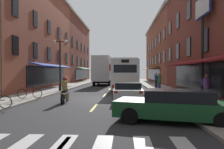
{
  "coord_description": "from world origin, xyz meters",
  "views": [
    {
      "loc": [
        1.68,
        -15.2,
        1.99
      ],
      "look_at": [
        0.43,
        6.68,
        1.73
      ],
      "focal_mm": 34.08,
      "sensor_mm": 36.0,
      "label": 1
    }
  ],
  "objects_px": {
    "box_truck": "(103,71)",
    "sedan_mid": "(175,106)",
    "sedan_near": "(128,91)",
    "pedestrian_near": "(206,87)",
    "pedestrian_far": "(159,82)",
    "motorcycle_rider": "(65,92)",
    "street_lamp_twin": "(60,63)",
    "transit_bus": "(126,74)",
    "billboard_sign": "(203,21)",
    "bicycle_mid": "(30,93)",
    "pedestrian_mid": "(156,80)"
  },
  "relations": [
    {
      "from": "transit_bus",
      "to": "motorcycle_rider",
      "type": "bearing_deg",
      "value": -110.16
    },
    {
      "from": "billboard_sign",
      "to": "sedan_mid",
      "type": "height_order",
      "value": "billboard_sign"
    },
    {
      "from": "sedan_near",
      "to": "pedestrian_far",
      "type": "distance_m",
      "value": 6.21
    },
    {
      "from": "bicycle_mid",
      "to": "box_truck",
      "type": "bearing_deg",
      "value": 78.8
    },
    {
      "from": "billboard_sign",
      "to": "pedestrian_mid",
      "type": "distance_m",
      "value": 11.61
    },
    {
      "from": "pedestrian_near",
      "to": "transit_bus",
      "type": "bearing_deg",
      "value": -89.65
    },
    {
      "from": "billboard_sign",
      "to": "pedestrian_mid",
      "type": "bearing_deg",
      "value": 98.34
    },
    {
      "from": "street_lamp_twin",
      "to": "motorcycle_rider",
      "type": "bearing_deg",
      "value": -70.69
    },
    {
      "from": "pedestrian_mid",
      "to": "motorcycle_rider",
      "type": "bearing_deg",
      "value": -131.33
    },
    {
      "from": "pedestrian_far",
      "to": "sedan_mid",
      "type": "bearing_deg",
      "value": 9.4
    },
    {
      "from": "billboard_sign",
      "to": "bicycle_mid",
      "type": "xyz_separation_m",
      "value": [
        -12.01,
        -0.35,
        -4.97
      ]
    },
    {
      "from": "pedestrian_near",
      "to": "billboard_sign",
      "type": "bearing_deg",
      "value": -124.48
    },
    {
      "from": "box_truck",
      "to": "bicycle_mid",
      "type": "relative_size",
      "value": 4.38
    },
    {
      "from": "bicycle_mid",
      "to": "street_lamp_twin",
      "type": "xyz_separation_m",
      "value": [
        0.32,
        6.07,
        2.42
      ]
    },
    {
      "from": "motorcycle_rider",
      "to": "pedestrian_mid",
      "type": "distance_m",
      "value": 14.25
    },
    {
      "from": "motorcycle_rider",
      "to": "sedan_near",
      "type": "bearing_deg",
      "value": 16.5
    },
    {
      "from": "pedestrian_far",
      "to": "street_lamp_twin",
      "type": "distance_m",
      "value": 9.81
    },
    {
      "from": "box_truck",
      "to": "sedan_near",
      "type": "distance_m",
      "value": 17.63
    },
    {
      "from": "motorcycle_rider",
      "to": "street_lamp_twin",
      "type": "xyz_separation_m",
      "value": [
        -2.49,
        7.11,
        2.22
      ]
    },
    {
      "from": "pedestrian_mid",
      "to": "sedan_near",
      "type": "bearing_deg",
      "value": -116.98
    },
    {
      "from": "box_truck",
      "to": "motorcycle_rider",
      "type": "bearing_deg",
      "value": -91.97
    },
    {
      "from": "sedan_near",
      "to": "pedestrian_near",
      "type": "bearing_deg",
      "value": -14.95
    },
    {
      "from": "transit_bus",
      "to": "pedestrian_far",
      "type": "distance_m",
      "value": 5.37
    },
    {
      "from": "pedestrian_far",
      "to": "pedestrian_near",
      "type": "bearing_deg",
      "value": 30.63
    },
    {
      "from": "transit_bus",
      "to": "sedan_mid",
      "type": "relative_size",
      "value": 2.3
    },
    {
      "from": "transit_bus",
      "to": "motorcycle_rider",
      "type": "relative_size",
      "value": 5.44
    },
    {
      "from": "bicycle_mid",
      "to": "pedestrian_near",
      "type": "height_order",
      "value": "pedestrian_near"
    },
    {
      "from": "transit_bus",
      "to": "sedan_mid",
      "type": "bearing_deg",
      "value": -83.48
    },
    {
      "from": "billboard_sign",
      "to": "pedestrian_near",
      "type": "height_order",
      "value": "billboard_sign"
    },
    {
      "from": "pedestrian_far",
      "to": "street_lamp_twin",
      "type": "height_order",
      "value": "street_lamp_twin"
    },
    {
      "from": "sedan_near",
      "to": "bicycle_mid",
      "type": "height_order",
      "value": "sedan_near"
    },
    {
      "from": "billboard_sign",
      "to": "sedan_near",
      "type": "relative_size",
      "value": 1.64
    },
    {
      "from": "sedan_mid",
      "to": "transit_bus",
      "type": "bearing_deg",
      "value": 96.52
    },
    {
      "from": "bicycle_mid",
      "to": "pedestrian_mid",
      "type": "relative_size",
      "value": 0.96
    },
    {
      "from": "bicycle_mid",
      "to": "pedestrian_mid",
      "type": "bearing_deg",
      "value": 46.42
    },
    {
      "from": "pedestrian_mid",
      "to": "sedan_mid",
      "type": "bearing_deg",
      "value": -104.89
    },
    {
      "from": "transit_bus",
      "to": "pedestrian_near",
      "type": "height_order",
      "value": "transit_bus"
    },
    {
      "from": "street_lamp_twin",
      "to": "sedan_near",
      "type": "bearing_deg",
      "value": -41.74
    },
    {
      "from": "transit_bus",
      "to": "box_truck",
      "type": "bearing_deg",
      "value": 114.34
    },
    {
      "from": "box_truck",
      "to": "sedan_mid",
      "type": "bearing_deg",
      "value": -77.48
    },
    {
      "from": "transit_bus",
      "to": "pedestrian_near",
      "type": "bearing_deg",
      "value": -66.03
    },
    {
      "from": "sedan_near",
      "to": "motorcycle_rider",
      "type": "height_order",
      "value": "motorcycle_rider"
    },
    {
      "from": "billboard_sign",
      "to": "motorcycle_rider",
      "type": "xyz_separation_m",
      "value": [
        -9.2,
        -1.39,
        -4.76
      ]
    },
    {
      "from": "motorcycle_rider",
      "to": "pedestrian_far",
      "type": "height_order",
      "value": "pedestrian_far"
    },
    {
      "from": "sedan_near",
      "to": "pedestrian_far",
      "type": "relative_size",
      "value": 2.41
    },
    {
      "from": "sedan_near",
      "to": "sedan_mid",
      "type": "relative_size",
      "value": 0.88
    },
    {
      "from": "pedestrian_mid",
      "to": "street_lamp_twin",
      "type": "relative_size",
      "value": 0.35
    },
    {
      "from": "sedan_near",
      "to": "transit_bus",
      "type": "bearing_deg",
      "value": 90.53
    },
    {
      "from": "street_lamp_twin",
      "to": "sedan_mid",
      "type": "bearing_deg",
      "value": -55.52
    },
    {
      "from": "billboard_sign",
      "to": "box_truck",
      "type": "relative_size",
      "value": 0.95
    }
  ]
}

